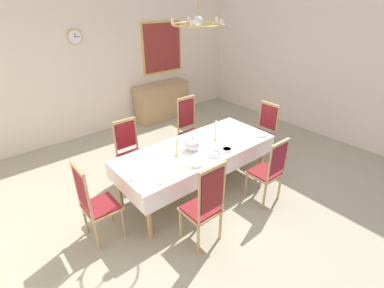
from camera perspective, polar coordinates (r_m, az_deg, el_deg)
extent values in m
cube|color=#A09B85|center=(4.86, 0.58, -8.77)|extent=(7.11, 6.23, 0.04)
cube|color=silver|center=(6.74, -17.68, 15.83)|extent=(7.11, 0.08, 3.23)
cube|color=silver|center=(6.93, 24.84, 14.91)|extent=(0.08, 6.23, 3.23)
cylinder|color=tan|center=(3.81, -8.67, -13.89)|extent=(0.07, 0.07, 0.74)
cylinder|color=tan|center=(5.13, 13.99, -2.38)|extent=(0.07, 0.07, 0.74)
cylinder|color=tan|center=(4.40, -14.46, -8.06)|extent=(0.07, 0.07, 0.74)
cylinder|color=tan|center=(5.58, 7.31, 0.87)|extent=(0.07, 0.07, 0.74)
cube|color=tan|center=(4.44, 0.99, -1.61)|extent=(2.42, 0.91, 0.08)
cube|color=tan|center=(4.42, 0.99, -0.99)|extent=(2.54, 1.03, 0.03)
cube|color=white|center=(4.41, 1.00, -0.79)|extent=(2.56, 1.05, 0.00)
cube|color=white|center=(4.16, 5.63, -5.17)|extent=(2.56, 0.00, 0.29)
cube|color=white|center=(4.83, -3.01, -0.05)|extent=(2.56, 0.00, 0.29)
cube|color=white|center=(3.90, -13.47, -8.40)|extent=(0.00, 1.05, 0.29)
cube|color=white|center=(5.30, 11.46, 2.07)|extent=(0.00, 1.05, 0.29)
cylinder|color=tan|center=(3.86, -2.36, -15.59)|extent=(0.04, 0.04, 0.46)
cylinder|color=tan|center=(4.04, 2.02, -13.21)|extent=(0.04, 0.04, 0.46)
cylinder|color=tan|center=(3.66, 1.28, -18.58)|extent=(0.04, 0.04, 0.46)
cylinder|color=tan|center=(3.85, 5.72, -15.87)|extent=(0.04, 0.04, 0.46)
cube|color=tan|center=(3.68, 1.73, -13.05)|extent=(0.44, 0.42, 0.03)
cube|color=maroon|center=(3.67, 1.73, -12.76)|extent=(0.40, 0.38, 0.02)
cylinder|color=tan|center=(3.24, 1.44, -11.31)|extent=(0.03, 0.03, 0.71)
cylinder|color=tan|center=(3.46, 6.37, -8.63)|extent=(0.03, 0.03, 0.71)
cube|color=maroon|center=(3.32, 4.02, -9.45)|extent=(0.34, 0.02, 0.54)
cube|color=tan|center=(3.14, 4.21, -4.84)|extent=(0.40, 0.04, 0.04)
cylinder|color=tan|center=(4.92, -8.49, -5.12)|extent=(0.04, 0.04, 0.46)
cylinder|color=tan|center=(4.77, -12.37, -6.65)|extent=(0.04, 0.04, 0.46)
cylinder|color=tan|center=(5.19, -10.61, -3.42)|extent=(0.04, 0.04, 0.46)
cylinder|color=tan|center=(5.05, -14.34, -4.81)|extent=(0.04, 0.04, 0.46)
cube|color=tan|center=(4.85, -11.72, -2.57)|extent=(0.44, 0.42, 0.03)
cube|color=maroon|center=(4.84, -11.75, -2.32)|extent=(0.40, 0.38, 0.02)
cylinder|color=tan|center=(4.94, -11.17, 2.06)|extent=(0.03, 0.03, 0.58)
cylinder|color=tan|center=(4.79, -15.20, 0.73)|extent=(0.03, 0.03, 0.58)
cube|color=maroon|center=(4.85, -13.19, 1.71)|extent=(0.34, 0.02, 0.44)
cube|color=tan|center=(4.74, -13.53, 4.56)|extent=(0.40, 0.04, 0.04)
cylinder|color=tan|center=(4.57, 10.73, -8.16)|extent=(0.04, 0.04, 0.46)
cylinder|color=tan|center=(4.83, 13.67, -6.36)|extent=(0.04, 0.04, 0.46)
cylinder|color=tan|center=(4.41, 14.32, -10.17)|extent=(0.04, 0.04, 0.46)
cylinder|color=tan|center=(4.67, 17.17, -8.18)|extent=(0.04, 0.04, 0.46)
cube|color=tan|center=(4.48, 14.33, -5.68)|extent=(0.44, 0.42, 0.03)
cube|color=maroon|center=(4.47, 14.37, -5.42)|extent=(0.40, 0.38, 0.02)
cylinder|color=tan|center=(4.10, 15.27, -4.24)|extent=(0.03, 0.03, 0.58)
cylinder|color=tan|center=(4.39, 18.29, -2.43)|extent=(0.03, 0.03, 0.58)
cube|color=maroon|center=(4.22, 16.89, -2.97)|extent=(0.34, 0.02, 0.44)
cube|color=tan|center=(4.10, 17.38, 0.17)|extent=(0.40, 0.04, 0.04)
cylinder|color=tan|center=(5.58, 2.79, -0.52)|extent=(0.04, 0.04, 0.46)
cylinder|color=tan|center=(5.37, -0.21, -1.75)|extent=(0.04, 0.04, 0.46)
cylinder|color=tan|center=(5.82, 0.41, 0.78)|extent=(0.04, 0.04, 0.46)
cylinder|color=tan|center=(5.61, -2.55, -0.36)|extent=(0.04, 0.04, 0.46)
cube|color=tan|center=(5.48, 0.12, 1.78)|extent=(0.44, 0.42, 0.03)
cube|color=maroon|center=(5.47, 0.12, 2.01)|extent=(0.40, 0.38, 0.02)
cylinder|color=tan|center=(5.59, 0.41, 6.30)|extent=(0.03, 0.03, 0.69)
cylinder|color=tan|center=(5.36, -2.80, 5.31)|extent=(0.03, 0.03, 0.69)
cube|color=maroon|center=(5.46, -1.17, 6.16)|extent=(0.34, 0.02, 0.52)
cube|color=tan|center=(5.35, -1.20, 9.24)|extent=(0.40, 0.04, 0.04)
cylinder|color=tan|center=(4.24, -16.02, -12.23)|extent=(0.04, 0.04, 0.46)
cylinder|color=tan|center=(3.97, -13.59, -15.11)|extent=(0.04, 0.04, 0.46)
cylinder|color=tan|center=(4.16, -20.60, -13.99)|extent=(0.04, 0.04, 0.46)
cylinder|color=tan|center=(3.88, -18.49, -17.11)|extent=(0.04, 0.04, 0.46)
cube|color=tan|center=(3.90, -17.69, -11.93)|extent=(0.42, 0.44, 0.03)
cube|color=maroon|center=(3.89, -17.74, -11.65)|extent=(0.38, 0.40, 0.02)
cylinder|color=tan|center=(3.82, -22.21, -7.46)|extent=(0.03, 0.03, 0.65)
cylinder|color=tan|center=(3.51, -20.03, -10.45)|extent=(0.03, 0.03, 0.65)
cube|color=maroon|center=(3.64, -21.26, -8.48)|extent=(0.02, 0.34, 0.49)
cube|color=tan|center=(3.49, -22.08, -4.59)|extent=(0.04, 0.40, 0.04)
cylinder|color=tan|center=(5.50, 13.65, -1.85)|extent=(0.04, 0.04, 0.46)
cylinder|color=tan|center=(5.69, 10.66, -0.41)|extent=(0.04, 0.04, 0.46)
cylinder|color=tan|center=(5.76, 15.84, -0.69)|extent=(0.04, 0.04, 0.46)
cylinder|color=tan|center=(5.95, 12.91, 0.65)|extent=(0.04, 0.04, 0.46)
cube|color=tan|center=(5.61, 13.53, 1.61)|extent=(0.42, 0.44, 0.03)
cube|color=maroon|center=(5.60, 13.56, 1.84)|extent=(0.38, 0.40, 0.02)
cylinder|color=tan|center=(5.54, 16.67, 4.31)|extent=(0.03, 0.03, 0.59)
cylinder|color=tan|center=(5.74, 13.51, 5.56)|extent=(0.03, 0.03, 0.59)
cube|color=maroon|center=(5.62, 15.10, 5.22)|extent=(0.02, 0.34, 0.45)
cube|color=tan|center=(5.53, 15.44, 7.75)|extent=(0.04, 0.40, 0.04)
cylinder|color=white|center=(4.35, 0.11, -1.01)|extent=(0.14, 0.14, 0.02)
ellipsoid|color=white|center=(4.32, 0.12, -0.25)|extent=(0.25, 0.25, 0.11)
ellipsoid|color=white|center=(4.29, 0.12, 0.53)|extent=(0.22, 0.22, 0.09)
sphere|color=#4D775B|center=(4.27, 0.12, 1.11)|extent=(0.03, 0.03, 0.03)
cylinder|color=gold|center=(4.19, -3.09, -2.33)|extent=(0.07, 0.07, 0.02)
cylinder|color=gold|center=(4.13, -3.13, -0.85)|extent=(0.02, 0.02, 0.23)
cone|color=gold|center=(4.07, -3.18, 0.64)|extent=(0.04, 0.04, 0.02)
cylinder|color=silver|center=(4.04, -3.20, 1.40)|extent=(0.02, 0.02, 0.10)
cylinder|color=gold|center=(4.64, 4.68, 0.81)|extent=(0.07, 0.07, 0.02)
cylinder|color=gold|center=(4.59, 4.74, 2.12)|extent=(0.02, 0.02, 0.22)
cone|color=gold|center=(4.54, 4.80, 3.43)|extent=(0.04, 0.04, 0.02)
cylinder|color=silver|center=(4.52, 4.83, 4.12)|extent=(0.02, 0.02, 0.10)
cylinder|color=white|center=(3.95, 1.05, -4.19)|extent=(0.15, 0.15, 0.04)
cylinder|color=white|center=(3.94, 1.05, -4.13)|extent=(0.12, 0.12, 0.03)
torus|color=#4D775B|center=(3.94, 1.05, -4.01)|extent=(0.14, 0.14, 0.01)
cylinder|color=white|center=(4.35, 7.01, -1.15)|extent=(0.15, 0.15, 0.04)
cylinder|color=white|center=(4.35, 7.02, -1.08)|extent=(0.12, 0.12, 0.03)
torus|color=#4D775B|center=(4.34, 7.02, -0.97)|extent=(0.15, 0.15, 0.01)
cylinder|color=white|center=(4.20, 4.66, -2.12)|extent=(0.20, 0.20, 0.04)
cylinder|color=white|center=(4.20, 4.66, -2.06)|extent=(0.16, 0.16, 0.02)
torus|color=#4D775B|center=(4.20, 4.67, -1.95)|extent=(0.19, 0.19, 0.01)
cylinder|color=white|center=(4.92, 13.84, 1.89)|extent=(0.19, 0.19, 0.04)
cylinder|color=white|center=(4.92, 13.85, 1.96)|extent=(0.16, 0.16, 0.03)
torus|color=#4D775B|center=(4.92, 13.86, 2.08)|extent=(0.18, 0.18, 0.01)
cube|color=gold|center=(3.88, 0.28, -5.07)|extent=(0.03, 0.14, 0.00)
ellipsoid|color=gold|center=(3.92, -0.65, -4.60)|extent=(0.03, 0.05, 0.01)
cube|color=gold|center=(4.41, 8.30, -1.04)|extent=(0.02, 0.14, 0.00)
ellipsoid|color=gold|center=(4.45, 7.46, -0.64)|extent=(0.03, 0.05, 0.01)
cube|color=tan|center=(7.37, -6.01, 8.39)|extent=(1.40, 0.44, 0.88)
cube|color=tan|center=(7.23, -6.19, 11.77)|extent=(1.44, 0.48, 0.02)
cube|color=tan|center=(7.73, -4.80, 9.39)|extent=(0.59, 0.01, 0.70)
cube|color=tan|center=(7.38, -9.27, 8.20)|extent=(0.59, 0.01, 0.70)
cylinder|color=#D1B251|center=(6.42, -22.48, 19.26)|extent=(0.28, 0.05, 0.28)
cylinder|color=white|center=(6.40, -22.39, 19.24)|extent=(0.25, 0.01, 0.25)
cube|color=black|center=(6.39, -22.43, 19.52)|extent=(0.01, 0.00, 0.07)
cube|color=black|center=(6.40, -22.04, 19.31)|extent=(0.10, 0.00, 0.01)
cube|color=#D1B251|center=(7.40, -6.02, 18.67)|extent=(1.13, 0.04, 1.21)
cube|color=maroon|center=(7.39, -5.92, 18.65)|extent=(1.05, 0.01, 1.13)
sphere|color=white|center=(3.88, 1.23, 23.42)|extent=(0.12, 0.12, 0.12)
torus|color=gold|center=(3.88, 1.23, 22.84)|extent=(0.67, 0.67, 0.02)
cylinder|color=silver|center=(4.10, 4.96, 23.58)|extent=(0.04, 0.04, 0.06)
cylinder|color=silver|center=(4.18, -0.65, 23.75)|extent=(0.04, 0.04, 0.06)
cylinder|color=silver|center=(3.86, -3.97, 23.35)|extent=(0.04, 0.04, 0.06)
cylinder|color=silver|center=(3.57, -0.05, 23.03)|extent=(0.04, 0.04, 0.06)
cylinder|color=silver|center=(3.72, 5.87, 23.11)|extent=(0.04, 0.04, 0.06)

